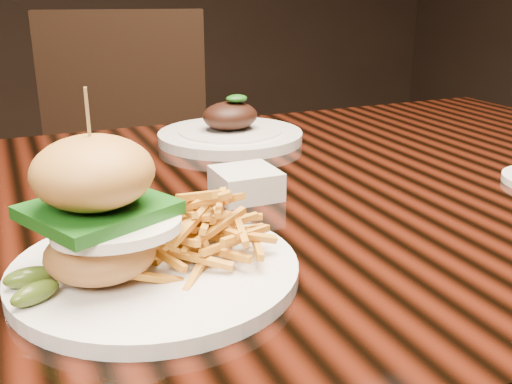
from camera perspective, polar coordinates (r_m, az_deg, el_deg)
name	(u,v)px	position (r m, az deg, el deg)	size (l,w,h in m)	color
dining_table	(232,247)	(0.83, -2.27, -5.29)	(1.60, 0.90, 0.75)	black
burger_plate	(147,232)	(0.57, -10.33, -3.77)	(0.27, 0.27, 0.19)	silver
ramekin	(246,183)	(0.79, -0.97, 0.85)	(0.08, 0.08, 0.04)	silver
far_dish	(230,133)	(1.07, -2.46, 5.68)	(0.26, 0.26, 0.09)	silver
chair_far	(127,167)	(1.69, -12.16, 2.36)	(0.56, 0.56, 0.95)	black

